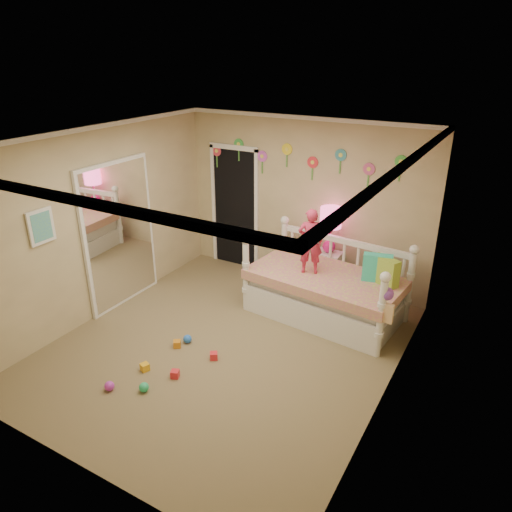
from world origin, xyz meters
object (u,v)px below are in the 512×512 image
Objects in this scene: child at (310,241)px; table_lamp at (331,223)px; daybed at (326,278)px; nightstand at (327,272)px.

child reaches higher than table_lamp.
table_lamp is at bearing 114.98° from daybed.
daybed reaches higher than nightstand.
table_lamp is at bearing 90.34° from nightstand.
child is 1.30× the size of table_lamp.
child is (-0.23, -0.07, 0.52)m from daybed.
daybed is 0.58m from child.
table_lamp is (-0.25, 0.71, 0.54)m from daybed.
daybed is 0.79m from nightstand.
nightstand is (-0.25, 0.71, -0.25)m from daybed.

